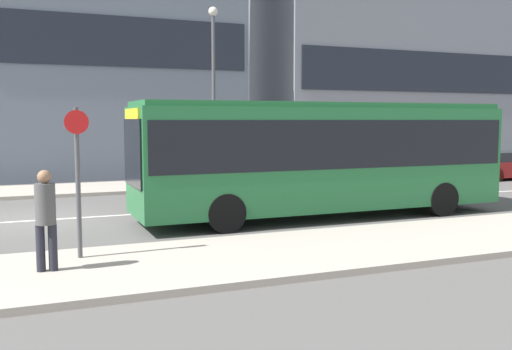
{
  "coord_description": "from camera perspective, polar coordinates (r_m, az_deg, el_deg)",
  "views": [
    {
      "loc": [
        -0.29,
        -16.36,
        2.72
      ],
      "look_at": [
        5.5,
        -2.12,
        1.23
      ],
      "focal_mm": 40.0,
      "sensor_mm": 36.0,
      "label": 1
    }
  ],
  "objects": [
    {
      "name": "city_bus",
      "position": [
        15.93,
        6.66,
        2.31
      ],
      "size": [
        10.49,
        2.51,
        3.18
      ],
      "rotation": [
        0.0,
        0.0,
        0.02
      ],
      "color": "#236B38",
      "rests_on": "ground_plane"
    },
    {
      "name": "pedestrian_near_stop",
      "position": [
        10.37,
        -20.31,
        -3.66
      ],
      "size": [
        0.35,
        0.34,
        1.75
      ],
      "rotation": [
        0.0,
        0.0,
        -0.12
      ],
      "color": "#23232D",
      "rests_on": "sidewalk_near"
    },
    {
      "name": "apartment_block_right_tower",
      "position": [
        36.86,
        15.0,
        16.29
      ],
      "size": [
        18.14,
        6.34,
        19.42
      ],
      "color": "gray",
      "rests_on": "ground_plane"
    },
    {
      "name": "parked_car_0",
      "position": [
        25.23,
        15.54,
        0.67
      ],
      "size": [
        4.64,
        1.83,
        1.42
      ],
      "color": "#4C5156",
      "rests_on": "ground_plane"
    },
    {
      "name": "lane_centerline",
      "position": [
        16.59,
        -20.88,
        -4.24
      ],
      "size": [
        41.8,
        0.16,
        0.01
      ],
      "color": "silver",
      "rests_on": "ground_plane"
    },
    {
      "name": "ground_plane",
      "position": [
        16.59,
        -20.88,
        -4.26
      ],
      "size": [
        120.0,
        120.0,
        0.0
      ],
      "primitive_type": "plane",
      "color": "#595654"
    },
    {
      "name": "street_lamp",
      "position": [
        22.66,
        -4.27,
        9.69
      ],
      "size": [
        0.36,
        0.36,
        6.94
      ],
      "color": "#4C4C51",
      "rests_on": "sidewalk_far"
    },
    {
      "name": "bus_stop_sign",
      "position": [
        11.09,
        -17.4,
        0.38
      ],
      "size": [
        0.44,
        0.12,
        2.82
      ],
      "color": "#4C4C51",
      "rests_on": "sidewalk_near"
    },
    {
      "name": "sidewalk_far",
      "position": [
        22.77,
        -21.25,
        -1.53
      ],
      "size": [
        44.0,
        3.5,
        0.13
      ],
      "color": "#B2A899",
      "rests_on": "ground_plane"
    },
    {
      "name": "parked_car_1",
      "position": [
        28.7,
        23.65,
        0.86
      ],
      "size": [
        4.3,
        1.88,
        1.26
      ],
      "color": "maroon",
      "rests_on": "ground_plane"
    },
    {
      "name": "sidewalk_near",
      "position": [
        10.46,
        -20.08,
        -9.51
      ],
      "size": [
        44.0,
        3.5,
        0.13
      ],
      "color": "#B2A899",
      "rests_on": "ground_plane"
    }
  ]
}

